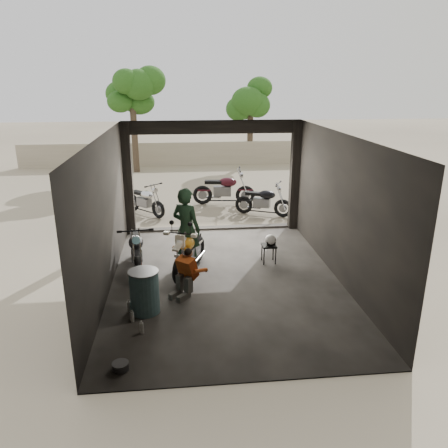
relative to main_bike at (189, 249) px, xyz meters
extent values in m
plane|color=#7A6D56|center=(0.78, -0.56, -0.57)|extent=(80.00, 80.00, 0.00)
cube|color=#2D2B28|center=(0.78, -0.56, -0.56)|extent=(5.00, 7.00, 0.02)
plane|color=black|center=(0.78, -0.56, 2.63)|extent=(7.00, 7.00, 0.00)
cube|color=black|center=(0.78, -4.06, 1.03)|extent=(5.00, 0.02, 3.20)
cube|color=black|center=(-1.72, -0.56, 1.03)|extent=(0.02, 7.00, 3.20)
cube|color=black|center=(3.28, -0.56, 1.03)|extent=(0.02, 7.00, 3.20)
cube|color=black|center=(-1.60, 2.82, 1.03)|extent=(0.24, 0.24, 3.20)
cube|color=black|center=(3.16, 2.82, 1.03)|extent=(0.24, 0.24, 3.20)
cube|color=black|center=(0.78, 2.86, 2.45)|extent=(5.00, 0.16, 0.36)
cube|color=#2D2B28|center=(0.78, 2.94, -0.53)|extent=(5.00, 0.25, 0.08)
cube|color=gray|center=(0.78, 13.44, 0.03)|extent=(18.00, 0.30, 1.20)
cylinder|color=#382B1E|center=(-2.22, 11.94, 1.22)|extent=(0.30, 0.30, 3.58)
ellipsoid|color=#1E4C14|center=(-2.22, 11.94, 3.46)|extent=(2.20, 2.20, 3.14)
cylinder|color=#382B1E|center=(3.58, 13.44, 1.03)|extent=(0.30, 0.30, 3.20)
ellipsoid|color=#1E4C14|center=(3.58, 13.44, 3.03)|extent=(2.20, 2.20, 2.80)
imported|color=black|center=(-0.05, 0.20, 0.41)|extent=(0.85, 0.79, 1.96)
cube|color=black|center=(1.93, 0.29, -0.12)|extent=(0.34, 0.34, 0.04)
cylinder|color=black|center=(1.79, 0.15, -0.35)|extent=(0.03, 0.03, 0.45)
cylinder|color=black|center=(2.07, 0.15, -0.35)|extent=(0.03, 0.03, 0.45)
cylinder|color=black|center=(1.79, 0.43, -0.35)|extent=(0.03, 0.03, 0.45)
cylinder|color=black|center=(2.07, 0.43, -0.35)|extent=(0.03, 0.03, 0.45)
ellipsoid|color=white|center=(1.96, 0.29, 0.03)|extent=(0.36, 0.37, 0.26)
cylinder|color=slate|center=(-0.90, -1.82, -0.14)|extent=(0.70, 0.70, 0.86)
cylinder|color=black|center=(4.41, 2.15, 0.59)|extent=(0.08, 0.08, 2.33)
cylinder|color=silver|center=(4.41, 2.13, 1.54)|extent=(0.85, 0.03, 0.85)
camera|label=1|loc=(-0.18, -9.36, 3.69)|focal=35.00mm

